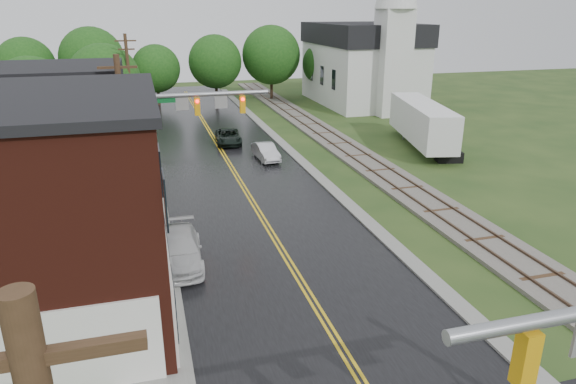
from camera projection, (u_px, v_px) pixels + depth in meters
name	position (u px, v px, depth m)	size (l,w,h in m)	color
main_road	(236.00, 176.00, 35.76)	(10.00, 90.00, 0.02)	black
curb_right	(291.00, 152.00, 41.67)	(0.80, 70.00, 0.12)	gray
sidewalk_left	(146.00, 210.00, 29.65)	(2.40, 50.00, 0.12)	gray
yellow_house	(50.00, 158.00, 28.25)	(8.00, 7.00, 6.40)	tan
darkred_building	(86.00, 138.00, 37.00)	(7.00, 6.00, 4.40)	#3F0F0C
church	(366.00, 55.00, 60.41)	(10.40, 18.40, 20.00)	silver
railroad	(344.00, 147.00, 42.80)	(3.20, 80.00, 0.30)	#59544C
traffic_signal_far	(185.00, 116.00, 30.48)	(7.34, 0.43, 7.20)	gray
utility_pole_b	(126.00, 144.00, 25.19)	(1.80, 0.28, 9.00)	#382616
utility_pole_c	(130.00, 84.00, 45.13)	(1.80, 0.28, 9.00)	#382616
tree_left_c	(35.00, 97.00, 39.69)	(6.00, 6.00, 7.65)	black
tree_left_e	(106.00, 81.00, 46.30)	(6.40, 6.40, 8.16)	black
suv_dark	(228.00, 137.00, 44.03)	(2.05, 4.44, 1.24)	black
sedan_silver	(266.00, 152.00, 39.35)	(1.32, 3.79, 1.25)	silver
pickup_white	(180.00, 250.00, 23.20)	(1.96, 4.82, 1.40)	silver
semi_trailer	(422.00, 122.00, 42.23)	(5.12, 11.93, 3.71)	black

